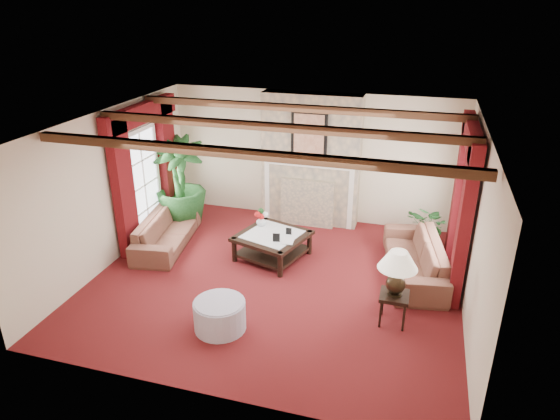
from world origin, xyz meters
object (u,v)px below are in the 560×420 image
(side_table, at_px, (393,308))
(ottoman, at_px, (220,315))
(sofa_right, at_px, (415,252))
(sofa_left, at_px, (166,227))
(coffee_table, at_px, (272,246))
(potted_palm, at_px, (181,201))

(side_table, relative_size, ottoman, 0.65)
(sofa_right, bearing_deg, ottoman, -57.54)
(sofa_left, height_order, side_table, sofa_left)
(ottoman, bearing_deg, coffee_table, 87.33)
(sofa_right, distance_m, ottoman, 3.52)
(sofa_right, distance_m, potted_palm, 4.80)
(sofa_left, distance_m, potted_palm, 0.99)
(coffee_table, bearing_deg, potted_palm, 175.96)
(sofa_right, bearing_deg, sofa_left, -96.93)
(sofa_right, height_order, side_table, sofa_right)
(coffee_table, height_order, ottoman, coffee_table)
(sofa_right, distance_m, side_table, 1.55)
(sofa_right, height_order, ottoman, sofa_right)
(sofa_left, xyz_separation_m, ottoman, (1.98, -2.14, -0.17))
(sofa_left, relative_size, sofa_right, 0.90)
(potted_palm, xyz_separation_m, ottoman, (2.13, -3.11, -0.30))
(sofa_left, bearing_deg, side_table, -115.66)
(sofa_right, relative_size, ottoman, 3.03)
(potted_palm, relative_size, side_table, 4.36)
(potted_palm, height_order, ottoman, potted_palm)
(sofa_left, xyz_separation_m, coffee_table, (2.09, 0.10, -0.16))
(coffee_table, distance_m, ottoman, 2.25)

